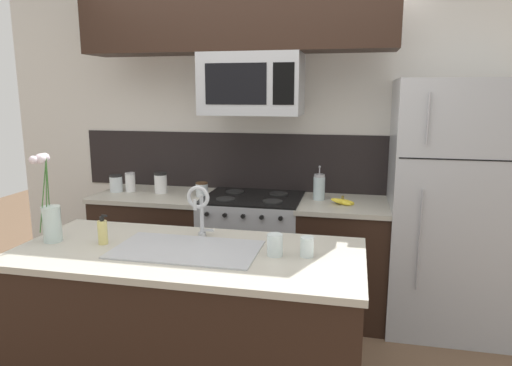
# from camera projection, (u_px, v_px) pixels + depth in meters

# --- Properties ---
(rear_partition) EXTENTS (5.20, 0.10, 2.60)m
(rear_partition) POSITION_uv_depth(u_px,v_px,m) (298.00, 144.00, 3.80)
(rear_partition) COLOR silver
(rear_partition) RESTS_ON ground
(splash_band) EXTENTS (3.19, 0.01, 0.48)m
(splash_band) POSITION_uv_depth(u_px,v_px,m) (261.00, 162.00, 3.84)
(splash_band) COLOR black
(splash_band) RESTS_ON rear_partition
(back_counter_left) EXTENTS (0.92, 0.65, 0.91)m
(back_counter_left) POSITION_uv_depth(u_px,v_px,m) (157.00, 246.00, 3.84)
(back_counter_left) COLOR black
(back_counter_left) RESTS_ON ground
(back_counter_right) EXTENTS (0.68, 0.65, 0.91)m
(back_counter_right) POSITION_uv_depth(u_px,v_px,m) (342.00, 260.00, 3.52)
(back_counter_right) COLOR black
(back_counter_right) RESTS_ON ground
(stove_range) EXTENTS (0.76, 0.64, 0.93)m
(stove_range) POSITION_uv_depth(u_px,v_px,m) (253.00, 252.00, 3.66)
(stove_range) COLOR #A8AAAF
(stove_range) RESTS_ON ground
(microwave) EXTENTS (0.74, 0.40, 0.45)m
(microwave) POSITION_uv_depth(u_px,v_px,m) (252.00, 84.00, 3.39)
(microwave) COLOR #A8AAAF
(upper_cabinet_band) EXTENTS (2.30, 0.34, 0.60)m
(upper_cabinet_band) POSITION_uv_depth(u_px,v_px,m) (235.00, 10.00, 3.28)
(upper_cabinet_band) COLOR black
(refrigerator) EXTENTS (0.89, 0.74, 1.82)m
(refrigerator) POSITION_uv_depth(u_px,v_px,m) (453.00, 208.00, 3.29)
(refrigerator) COLOR #A8AAAF
(refrigerator) RESTS_ON ground
(storage_jar_tall) EXTENTS (0.10, 0.10, 0.14)m
(storage_jar_tall) POSITION_uv_depth(u_px,v_px,m) (116.00, 183.00, 3.81)
(storage_jar_tall) COLOR silver
(storage_jar_tall) RESTS_ON back_counter_left
(storage_jar_medium) EXTENTS (0.08, 0.08, 0.16)m
(storage_jar_medium) POSITION_uv_depth(u_px,v_px,m) (130.00, 182.00, 3.81)
(storage_jar_medium) COLOR silver
(storage_jar_medium) RESTS_ON back_counter_left
(storage_jar_short) EXTENTS (0.10, 0.10, 0.17)m
(storage_jar_short) POSITION_uv_depth(u_px,v_px,m) (161.00, 183.00, 3.75)
(storage_jar_short) COLOR silver
(storage_jar_short) RESTS_ON back_counter_left
(storage_jar_squat) EXTENTS (0.10, 0.10, 0.11)m
(storage_jar_squat) POSITION_uv_depth(u_px,v_px,m) (202.00, 189.00, 3.63)
(storage_jar_squat) COLOR silver
(storage_jar_squat) RESTS_ON back_counter_left
(banana_bunch) EXTENTS (0.19, 0.12, 0.08)m
(banana_bunch) POSITION_uv_depth(u_px,v_px,m) (343.00, 202.00, 3.37)
(banana_bunch) COLOR yellow
(banana_bunch) RESTS_ON back_counter_right
(french_press) EXTENTS (0.09, 0.09, 0.27)m
(french_press) POSITION_uv_depth(u_px,v_px,m) (319.00, 187.00, 3.51)
(french_press) COLOR silver
(french_press) RESTS_ON back_counter_right
(island_counter) EXTENTS (1.84, 0.82, 0.91)m
(island_counter) POSITION_uv_depth(u_px,v_px,m) (190.00, 329.00, 2.48)
(island_counter) COLOR black
(island_counter) RESTS_ON ground
(kitchen_sink) EXTENTS (0.76, 0.43, 0.16)m
(kitchen_sink) POSITION_uv_depth(u_px,v_px,m) (187.00, 262.00, 2.41)
(kitchen_sink) COLOR #ADAFB5
(kitchen_sink) RESTS_ON island_counter
(sink_faucet) EXTENTS (0.14, 0.14, 0.31)m
(sink_faucet) POSITION_uv_depth(u_px,v_px,m) (199.00, 204.00, 2.56)
(sink_faucet) COLOR #B7BABF
(sink_faucet) RESTS_ON island_counter
(dish_soap_bottle) EXTENTS (0.06, 0.05, 0.16)m
(dish_soap_bottle) POSITION_uv_depth(u_px,v_px,m) (103.00, 232.00, 2.48)
(dish_soap_bottle) COLOR #DBCC75
(dish_soap_bottle) RESTS_ON island_counter
(drinking_glass) EXTENTS (0.08, 0.08, 0.11)m
(drinking_glass) POSITION_uv_depth(u_px,v_px,m) (275.00, 245.00, 2.30)
(drinking_glass) COLOR silver
(drinking_glass) RESTS_ON island_counter
(spare_glass) EXTENTS (0.07, 0.07, 0.10)m
(spare_glass) POSITION_uv_depth(u_px,v_px,m) (307.00, 247.00, 2.29)
(spare_glass) COLOR silver
(spare_glass) RESTS_ON island_counter
(flower_vase) EXTENTS (0.12, 0.14, 0.49)m
(flower_vase) POSITION_uv_depth(u_px,v_px,m) (50.00, 216.00, 2.51)
(flower_vase) COLOR silver
(flower_vase) RESTS_ON island_counter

